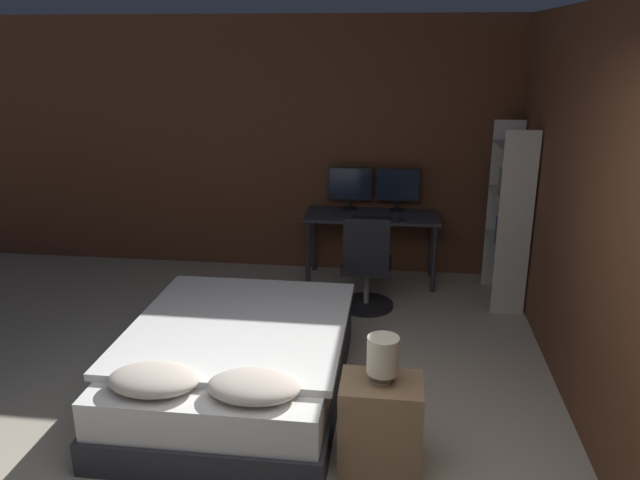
{
  "coord_description": "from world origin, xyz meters",
  "views": [
    {
      "loc": [
        0.53,
        -2.5,
        2.45
      ],
      "look_at": [
        -0.14,
        2.73,
        0.75
      ],
      "focal_mm": 35.0,
      "sensor_mm": 36.0,
      "label": 1
    }
  ],
  "objects_px": {
    "bed": "(236,363)",
    "computer_mouse": "(401,219)",
    "monitor_right": "(398,187)",
    "bookshelf": "(511,208)",
    "nightstand": "(381,424)",
    "keyboard": "(371,219)",
    "monitor_left": "(350,185)",
    "desk": "(372,223)",
    "bedside_lamp": "(383,356)",
    "office_chair": "(366,272)"
  },
  "relations": [
    {
      "from": "bed",
      "to": "computer_mouse",
      "type": "distance_m",
      "value": 2.53
    },
    {
      "from": "bed",
      "to": "monitor_right",
      "type": "distance_m",
      "value": 2.89
    },
    {
      "from": "monitor_right",
      "to": "bookshelf",
      "type": "xyz_separation_m",
      "value": [
        1.06,
        -0.59,
        -0.03
      ]
    },
    {
      "from": "nightstand",
      "to": "bed",
      "type": "bearing_deg",
      "value": 148.89
    },
    {
      "from": "keyboard",
      "to": "bed",
      "type": "bearing_deg",
      "value": -110.7
    },
    {
      "from": "monitor_left",
      "to": "keyboard",
      "type": "bearing_deg",
      "value": -56.22
    },
    {
      "from": "desk",
      "to": "monitor_right",
      "type": "xyz_separation_m",
      "value": [
        0.25,
        0.19,
        0.35
      ]
    },
    {
      "from": "nightstand",
      "to": "bedside_lamp",
      "type": "height_order",
      "value": "bedside_lamp"
    },
    {
      "from": "bed",
      "to": "monitor_right",
      "type": "xyz_separation_m",
      "value": [
        1.09,
        2.59,
        0.72
      ]
    },
    {
      "from": "desk",
      "to": "bookshelf",
      "type": "xyz_separation_m",
      "value": [
        1.31,
        -0.4,
        0.32
      ]
    },
    {
      "from": "monitor_right",
      "to": "office_chair",
      "type": "relative_size",
      "value": 0.49
    },
    {
      "from": "computer_mouse",
      "to": "office_chair",
      "type": "distance_m",
      "value": 0.74
    },
    {
      "from": "monitor_left",
      "to": "bookshelf",
      "type": "distance_m",
      "value": 1.66
    },
    {
      "from": "desk",
      "to": "office_chair",
      "type": "bearing_deg",
      "value": -90.68
    },
    {
      "from": "keyboard",
      "to": "computer_mouse",
      "type": "relative_size",
      "value": 5.85
    },
    {
      "from": "desk",
      "to": "keyboard",
      "type": "distance_m",
      "value": 0.21
    },
    {
      "from": "computer_mouse",
      "to": "bookshelf",
      "type": "relative_size",
      "value": 0.04
    },
    {
      "from": "bed",
      "to": "bedside_lamp",
      "type": "height_order",
      "value": "bedside_lamp"
    },
    {
      "from": "office_chair",
      "to": "bookshelf",
      "type": "bearing_deg",
      "value": 14.96
    },
    {
      "from": "keyboard",
      "to": "monitor_left",
      "type": "bearing_deg",
      "value": 123.78
    },
    {
      "from": "desk",
      "to": "office_chair",
      "type": "relative_size",
      "value": 1.47
    },
    {
      "from": "bed",
      "to": "computer_mouse",
      "type": "xyz_separation_m",
      "value": [
        1.13,
        2.21,
        0.48
      ]
    },
    {
      "from": "monitor_right",
      "to": "computer_mouse",
      "type": "xyz_separation_m",
      "value": [
        0.05,
        -0.37,
        -0.24
      ]
    },
    {
      "from": "office_chair",
      "to": "bookshelf",
      "type": "distance_m",
      "value": 1.48
    },
    {
      "from": "keyboard",
      "to": "office_chair",
      "type": "relative_size",
      "value": 0.44
    },
    {
      "from": "monitor_right",
      "to": "desk",
      "type": "bearing_deg",
      "value": -142.98
    },
    {
      "from": "monitor_right",
      "to": "computer_mouse",
      "type": "distance_m",
      "value": 0.45
    },
    {
      "from": "nightstand",
      "to": "monitor_left",
      "type": "bearing_deg",
      "value": 98.01
    },
    {
      "from": "bedside_lamp",
      "to": "computer_mouse",
      "type": "height_order",
      "value": "bedside_lamp"
    },
    {
      "from": "nightstand",
      "to": "desk",
      "type": "bearing_deg",
      "value": 93.84
    },
    {
      "from": "bed",
      "to": "desk",
      "type": "bearing_deg",
      "value": 70.77
    },
    {
      "from": "nightstand",
      "to": "computer_mouse",
      "type": "xyz_separation_m",
      "value": [
        0.09,
        2.84,
        0.46
      ]
    },
    {
      "from": "bed",
      "to": "desk",
      "type": "distance_m",
      "value": 2.57
    },
    {
      "from": "office_chair",
      "to": "bookshelf",
      "type": "relative_size",
      "value": 0.55
    },
    {
      "from": "monitor_left",
      "to": "keyboard",
      "type": "height_order",
      "value": "monitor_left"
    },
    {
      "from": "monitor_left",
      "to": "computer_mouse",
      "type": "xyz_separation_m",
      "value": [
        0.54,
        -0.37,
        -0.24
      ]
    },
    {
      "from": "bed",
      "to": "bedside_lamp",
      "type": "xyz_separation_m",
      "value": [
        1.04,
        -0.63,
        0.47
      ]
    },
    {
      "from": "nightstand",
      "to": "office_chair",
      "type": "distance_m",
      "value": 2.28
    },
    {
      "from": "bedside_lamp",
      "to": "bed",
      "type": "bearing_deg",
      "value": 148.89
    },
    {
      "from": "bed",
      "to": "bookshelf",
      "type": "bearing_deg",
      "value": 42.96
    },
    {
      "from": "nightstand",
      "to": "bedside_lamp",
      "type": "xyz_separation_m",
      "value": [
        0.0,
        0.0,
        0.45
      ]
    },
    {
      "from": "keyboard",
      "to": "desk",
      "type": "bearing_deg",
      "value": 90.0
    },
    {
      "from": "bedside_lamp",
      "to": "desk",
      "type": "xyz_separation_m",
      "value": [
        -0.2,
        3.02,
        -0.1
      ]
    },
    {
      "from": "bedside_lamp",
      "to": "office_chair",
      "type": "xyz_separation_m",
      "value": [
        -0.21,
        2.27,
        -0.36
      ]
    },
    {
      "from": "computer_mouse",
      "to": "bed",
      "type": "bearing_deg",
      "value": -117.07
    },
    {
      "from": "bedside_lamp",
      "to": "keyboard",
      "type": "relative_size",
      "value": 0.7
    },
    {
      "from": "monitor_right",
      "to": "bookshelf",
      "type": "height_order",
      "value": "bookshelf"
    },
    {
      "from": "bookshelf",
      "to": "keyboard",
      "type": "bearing_deg",
      "value": 170.57
    },
    {
      "from": "monitor_left",
      "to": "computer_mouse",
      "type": "bearing_deg",
      "value": -34.43
    },
    {
      "from": "bedside_lamp",
      "to": "monitor_left",
      "type": "relative_size",
      "value": 0.62
    }
  ]
}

